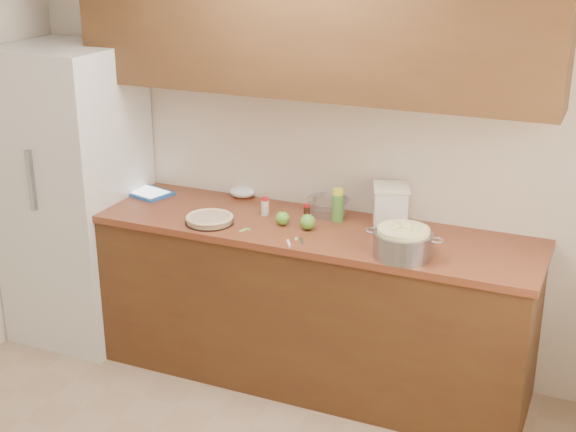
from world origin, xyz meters
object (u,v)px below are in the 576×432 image
at_px(colander, 403,243).
at_px(tablet, 148,193).
at_px(flour_canister, 391,206).
at_px(pie, 210,219).

bearing_deg(colander, tablet, 169.73).
distance_m(flour_canister, tablet, 1.49).
height_order(colander, tablet, colander).
distance_m(pie, tablet, 0.64).
relative_size(colander, flour_canister, 1.64).
xyz_separation_m(pie, colander, (1.09, -0.02, 0.05)).
xyz_separation_m(colander, flour_canister, (-0.18, 0.37, 0.05)).
bearing_deg(tablet, colander, 5.34).
bearing_deg(colander, flour_canister, 115.41).
xyz_separation_m(colander, tablet, (-1.66, 0.30, -0.06)).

